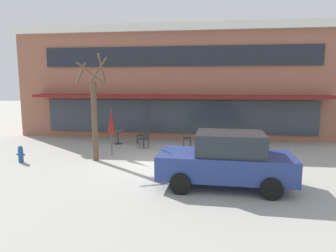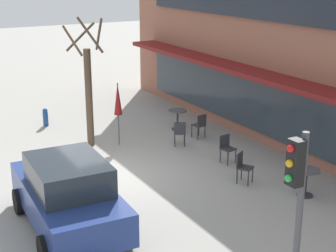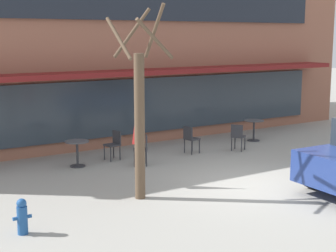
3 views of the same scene
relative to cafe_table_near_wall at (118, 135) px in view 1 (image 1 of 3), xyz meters
name	(u,v)px [view 1 (image 1 of 3)]	position (x,y,z in m)	size (l,w,h in m)	color
ground_plane	(162,167)	(3.06, -4.21, -0.52)	(80.00, 80.00, 0.00)	#9E9B93
building_facade	(183,82)	(3.06, 5.75, 2.81)	(19.66, 9.10, 6.66)	#935B47
cafe_table_near_wall	(118,135)	(0.00, 0.00, 0.00)	(0.70, 0.70, 0.76)	#333338
cafe_table_streetside	(246,137)	(6.80, 0.04, 0.00)	(0.70, 0.70, 0.76)	#333338
patio_umbrella_green_folded	(111,120)	(0.52, -2.66, 1.11)	(0.28, 0.28, 2.20)	#4C4C51
cafe_chair_0	(142,134)	(1.28, 0.19, 0.01)	(0.45, 0.45, 0.89)	#333338
cafe_chair_1	(216,140)	(5.25, -0.90, 0.01)	(0.55, 0.55, 0.89)	#333338
cafe_chair_2	(186,137)	(3.72, -0.38, 0.01)	(0.45, 0.45, 0.89)	#333338
cafe_chair_3	(145,138)	(1.68, -0.89, 0.01)	(0.54, 0.54, 0.89)	#333338
parked_sedan	(226,160)	(5.41, -6.12, 0.36)	(4.27, 2.15, 1.76)	navy
street_tree	(94,114)	(0.09, -3.53, 1.48)	(1.22, 1.20, 4.46)	brown
fire_hydrant	(21,154)	(-2.90, -4.24, -0.16)	(0.36, 0.20, 0.71)	#1E4C8C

